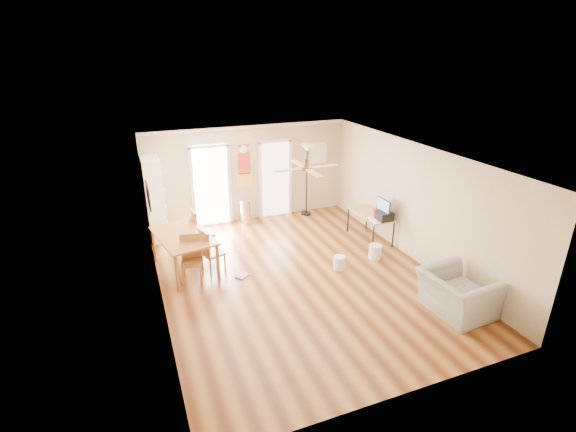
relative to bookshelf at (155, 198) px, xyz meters
name	(u,v)px	position (x,y,z in m)	size (l,w,h in m)	color
floor	(298,277)	(2.52, -3.14, -1.04)	(7.00, 7.00, 0.00)	brown
ceiling	(300,155)	(2.52, -3.14, 1.56)	(5.50, 7.00, 0.00)	silver
wall_back	(249,174)	(2.52, 0.36, 0.26)	(5.50, 0.04, 2.60)	beige
wall_front	(407,318)	(2.52, -6.64, 0.26)	(5.50, 0.04, 2.60)	beige
wall_left	(156,241)	(-0.23, -3.14, 0.26)	(0.04, 7.00, 2.60)	beige
wall_right	(414,202)	(5.27, -3.14, 0.26)	(0.04, 7.00, 2.60)	beige
crown_molding	(300,157)	(2.52, -3.14, 1.52)	(5.50, 7.00, 0.08)	white
kitchen_doorway	(211,187)	(1.47, 0.34, 0.01)	(0.90, 0.10, 2.10)	white
bathroom_doorway	(275,180)	(3.27, 0.34, 0.01)	(0.80, 0.10, 2.10)	white
wall_decal	(244,165)	(2.40, 0.34, 0.51)	(0.46, 0.03, 1.10)	red
ac_grille	(318,153)	(4.57, 0.33, 0.66)	(0.50, 0.04, 0.60)	white
framed_poster	(148,195)	(-0.20, -1.74, 0.66)	(0.04, 0.66, 0.48)	black
ceiling_fan	(306,168)	(2.52, -3.44, 1.39)	(1.24, 1.24, 0.20)	#593819
bookshelf	(155,198)	(0.00, 0.00, 0.00)	(0.42, 0.93, 2.08)	white
dining_table	(184,252)	(0.37, -1.95, -0.63)	(0.98, 1.64, 0.82)	#AB6D37
dining_chair_right_a	(203,231)	(0.92, -1.24, -0.51)	(0.43, 0.43, 1.05)	olive
dining_chair_right_b	(213,251)	(0.92, -2.27, -0.54)	(0.41, 0.41, 0.99)	#9C6232
dining_chair_near	(191,260)	(0.43, -2.51, -0.54)	(0.41, 0.41, 0.99)	#A67635
trash_can	(246,212)	(2.32, 0.05, -0.70)	(0.31, 0.31, 0.67)	silver
torchiere_lamp	(307,180)	(4.11, 0.06, -0.02)	(0.38, 0.38, 2.04)	black
computer_desk	(370,226)	(4.90, -2.06, -0.70)	(0.64, 1.28, 0.68)	tan
imac	(383,209)	(4.99, -2.43, -0.11)	(0.07, 0.53, 0.49)	black
keyboard	(374,220)	(4.72, -2.48, -0.35)	(0.14, 0.43, 0.02)	white
printer	(384,215)	(4.97, -2.50, -0.25)	(0.34, 0.39, 0.20)	black
orange_bottle	(375,213)	(4.82, -2.35, -0.23)	(0.08, 0.08, 0.24)	red
wastebasket_a	(339,263)	(3.48, -3.15, -0.89)	(0.25, 0.25, 0.29)	silver
wastebasket_b	(375,252)	(4.47, -3.00, -0.88)	(0.28, 0.28, 0.32)	silver
floor_cloth	(242,276)	(1.42, -2.70, -1.02)	(0.25, 0.19, 0.04)	#9B9B96
armchair	(457,294)	(4.67, -5.34, -0.66)	(1.18, 1.03, 0.77)	gray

